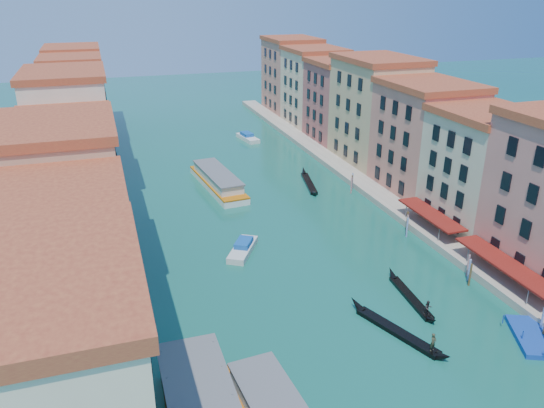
{
  "coord_description": "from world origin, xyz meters",
  "views": [
    {
      "loc": [
        -20.77,
        -19.88,
        33.08
      ],
      "look_at": [
        0.27,
        44.97,
        5.03
      ],
      "focal_mm": 35.0,
      "sensor_mm": 36.0,
      "label": 1
    }
  ],
  "objects_px": {
    "gondola_right": "(412,297)",
    "vaporetto_far": "(218,180)",
    "blue_dock": "(538,337)",
    "gondola_fore": "(397,330)"
  },
  "relations": [
    {
      "from": "vaporetto_far",
      "to": "gondola_fore",
      "type": "height_order",
      "value": "vaporetto_far"
    },
    {
      "from": "gondola_fore",
      "to": "vaporetto_far",
      "type": "bearing_deg",
      "value": 78.99
    },
    {
      "from": "gondola_right",
      "to": "blue_dock",
      "type": "distance_m",
      "value": 13.16
    },
    {
      "from": "vaporetto_far",
      "to": "blue_dock",
      "type": "bearing_deg",
      "value": -74.13
    },
    {
      "from": "gondola_right",
      "to": "blue_dock",
      "type": "bearing_deg",
      "value": -46.51
    },
    {
      "from": "vaporetto_far",
      "to": "gondola_right",
      "type": "xyz_separation_m",
      "value": [
        12.93,
        -42.72,
        -0.88
      ]
    },
    {
      "from": "gondola_fore",
      "to": "blue_dock",
      "type": "distance_m",
      "value": 14.08
    },
    {
      "from": "blue_dock",
      "to": "gondola_fore",
      "type": "bearing_deg",
      "value": -178.15
    },
    {
      "from": "gondola_fore",
      "to": "gondola_right",
      "type": "relative_size",
      "value": 1.08
    },
    {
      "from": "gondola_right",
      "to": "vaporetto_far",
      "type": "bearing_deg",
      "value": 111.48
    }
  ]
}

